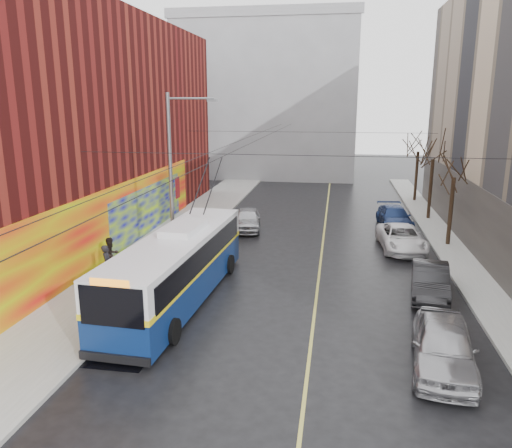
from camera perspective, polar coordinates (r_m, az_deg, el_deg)
The scene contains 22 objects.
ground at distance 17.06m, azimuth 0.65°, elevation -16.29°, with size 140.00×140.00×0.00m, color black.
sidewalk_left at distance 29.71m, azimuth -11.23°, elevation -3.02°, with size 4.00×60.00×0.15m, color gray.
sidewalk_right at distance 28.73m, azimuth 22.58°, elevation -4.43°, with size 2.00×60.00×0.15m, color gray.
lane_line at distance 29.85m, azimuth 7.56°, elevation -2.93°, with size 0.12×50.00×0.01m, color #BFB74C.
building_left at distance 33.91m, azimuth -23.55°, elevation 10.07°, with size 12.11×36.00×14.00m.
building_far at distance 60.14m, azimuth 1.48°, elevation 14.29°, with size 20.50×12.10×18.00m.
streetlight_pole at distance 26.22m, azimuth -9.40°, elevation 5.52°, with size 2.65×0.60×9.00m.
catenary_wires at distance 29.82m, azimuth 0.11°, elevation 9.40°, with size 18.00×60.00×0.22m.
tree_near at distance 31.54m, azimuth 21.81°, elevation 6.34°, with size 3.20×3.20×6.40m.
tree_mid at distance 38.34m, azimuth 19.66°, elevation 8.11°, with size 3.20×3.20×6.68m.
tree_far at distance 45.23m, azimuth 18.12°, elevation 8.85°, with size 3.20×3.20×6.57m.
puddle at distance 19.09m, azimuth -14.36°, elevation -13.26°, with size 2.22×3.53×0.01m, color black.
pigeons_flying at distance 24.97m, azimuth -0.29°, elevation 10.89°, with size 4.32×2.96×1.15m.
trolleybus at distance 22.04m, azimuth -8.94°, elevation -4.79°, with size 3.27×12.11×5.69m.
parked_car_a at distance 17.79m, azimuth 20.65°, elevation -12.88°, with size 1.96×4.87×1.66m, color #A1A1A5.
parked_car_b at distance 23.83m, azimuth 19.26°, elevation -6.15°, with size 1.55×4.45×1.46m, color black.
parked_car_c at distance 30.67m, azimuth 16.28°, elevation -1.53°, with size 2.38×5.17×1.44m, color white.
parked_car_d at distance 36.04m, azimuth 15.53°, elevation 0.77°, with size 2.00×4.92×1.43m, color navy.
following_car at distance 34.00m, azimuth -0.99°, elevation 0.55°, with size 1.74×4.32×1.47m, color #B3B4B8.
pedestrian_a at distance 24.66m, azimuth -16.65°, elevation -4.41°, with size 0.68×0.45×1.86m, color black.
pedestrian_b at distance 26.09m, azimuth -16.23°, elevation -3.43°, with size 0.88×0.69×1.82m, color black.
pedestrian_c at distance 28.23m, azimuth -10.27°, elevation -1.96°, with size 1.07×0.61×1.65m, color black.
Camera 1 is at (2.19, -14.58, 8.57)m, focal length 35.00 mm.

